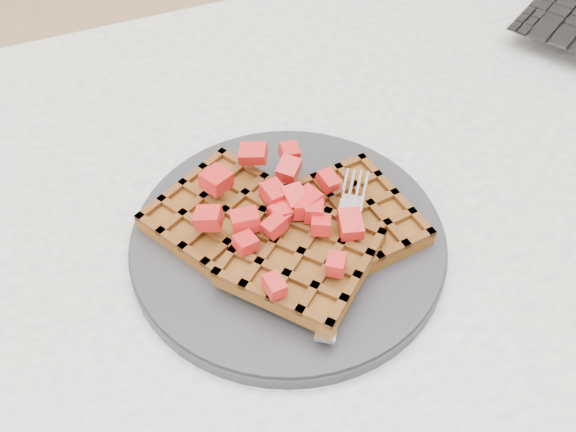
{
  "coord_description": "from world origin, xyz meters",
  "views": [
    {
      "loc": [
        -0.29,
        -0.35,
        1.2
      ],
      "look_at": [
        -0.15,
        -0.02,
        0.79
      ],
      "focal_mm": 40.0,
      "sensor_mm": 36.0,
      "label": 1
    }
  ],
  "objects": [
    {
      "name": "table",
      "position": [
        0.0,
        0.0,
        0.64
      ],
      "size": [
        1.2,
        0.8,
        0.75
      ],
      "color": "silver",
      "rests_on": "ground"
    },
    {
      "name": "plate",
      "position": [
        -0.15,
        -0.02,
        0.76
      ],
      "size": [
        0.28,
        0.28,
        0.02
      ],
      "primitive_type": "cylinder",
      "color": "#232326",
      "rests_on": "table"
    },
    {
      "name": "waffles",
      "position": [
        -0.15,
        -0.02,
        0.78
      ],
      "size": [
        0.23,
        0.23,
        0.03
      ],
      "color": "brown",
      "rests_on": "plate"
    },
    {
      "name": "strawberry_pile",
      "position": [
        -0.15,
        -0.02,
        0.8
      ],
      "size": [
        0.15,
        0.15,
        0.02
      ],
      "primitive_type": null,
      "color": "#990004",
      "rests_on": "waffles"
    },
    {
      "name": "fork",
      "position": [
        -0.12,
        -0.06,
        0.77
      ],
      "size": [
        0.12,
        0.16,
        0.02
      ],
      "primitive_type": null,
      "rotation": [
        0.0,
        0.0,
        -0.61
      ],
      "color": "silver",
      "rests_on": "plate"
    }
  ]
}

